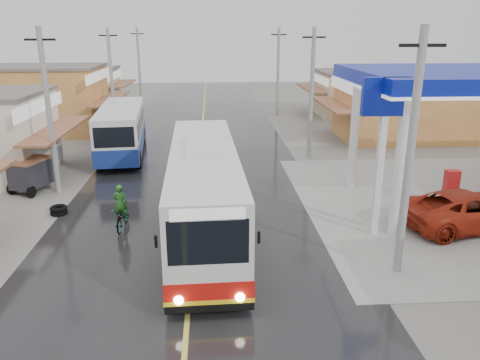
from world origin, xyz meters
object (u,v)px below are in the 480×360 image
(second_bus, at_px, (122,130))
(coach_bus, at_px, (204,191))
(jeepney, at_px, (468,210))
(cyclist, at_px, (122,214))
(tricycle_near, at_px, (31,173))
(tyre_stack, at_px, (59,210))

(second_bus, bearing_deg, coach_bus, -72.13)
(jeepney, relative_size, cyclist, 2.89)
(second_bus, distance_m, jeepney, 20.70)
(tricycle_near, bearing_deg, jeepney, 2.07)
(second_bus, xyz_separation_m, tyre_stack, (-1.05, -10.30, -1.49))
(cyclist, bearing_deg, tricycle_near, 139.74)
(coach_bus, xyz_separation_m, tricycle_near, (-8.79, 5.73, -0.87))
(tricycle_near, bearing_deg, second_bus, 83.07)
(coach_bus, relative_size, tyre_stack, 15.99)
(cyclist, bearing_deg, coach_bus, -9.34)
(second_bus, relative_size, jeepney, 1.70)
(second_bus, height_order, tyre_stack, second_bus)
(second_bus, distance_m, tyre_stack, 10.46)
(tricycle_near, height_order, tyre_stack, tricycle_near)
(coach_bus, distance_m, cyclist, 3.67)
(tricycle_near, distance_m, tyre_stack, 4.09)
(cyclist, bearing_deg, jeepney, -0.52)
(coach_bus, height_order, second_bus, coach_bus)
(coach_bus, distance_m, second_bus, 13.85)
(coach_bus, bearing_deg, cyclist, 166.19)
(jeepney, bearing_deg, second_bus, 39.88)
(jeepney, bearing_deg, tyre_stack, 69.91)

